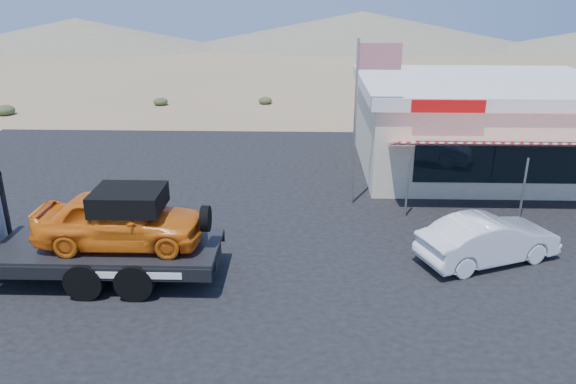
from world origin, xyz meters
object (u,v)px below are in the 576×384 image
white_sedan (488,239)px  jerky_store (479,124)px  tow_truck (47,226)px  flagpole (362,104)px

white_sedan → jerky_store: size_ratio=0.41×
tow_truck → flagpole: bearing=32.8°
white_sedan → jerky_store: (2.15, 8.97, 1.27)m
tow_truck → white_sedan: (12.46, 1.33, -0.86)m
tow_truck → white_sedan: bearing=6.1°
jerky_store → flagpole: bearing=-141.2°
white_sedan → flagpole: flagpole is taller
tow_truck → jerky_store: bearing=35.2°
jerky_store → tow_truck: bearing=-144.8°
white_sedan → flagpole: bearing=15.0°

